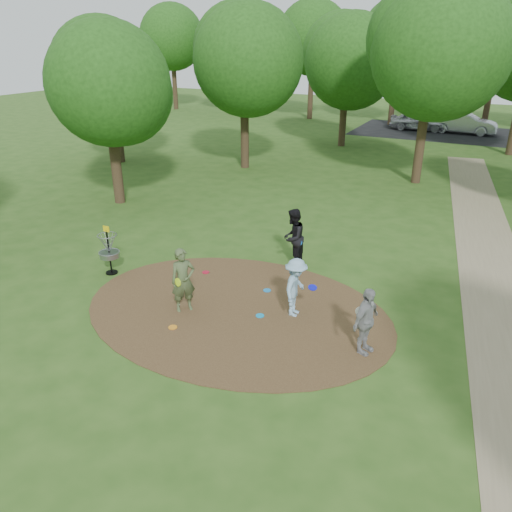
% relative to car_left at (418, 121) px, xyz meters
% --- Properties ---
extents(ground, '(100.00, 100.00, 0.00)m').
position_rel_car_left_xyz_m(ground, '(0.53, -30.19, -0.71)').
color(ground, '#2D5119').
rests_on(ground, ground).
extents(dirt_clearing, '(8.40, 8.40, 0.02)m').
position_rel_car_left_xyz_m(dirt_clearing, '(0.53, -30.19, -0.70)').
color(dirt_clearing, '#47301C').
rests_on(dirt_clearing, ground).
extents(footpath, '(7.55, 39.89, 0.01)m').
position_rel_car_left_xyz_m(footpath, '(7.03, -28.19, -0.70)').
color(footpath, '#8C7A5B').
rests_on(footpath, ground).
extents(parking_lot, '(14.00, 8.00, 0.01)m').
position_rel_car_left_xyz_m(parking_lot, '(2.53, -0.19, -0.70)').
color(parking_lot, black).
rests_on(parking_lot, ground).
extents(player_observer_with_disc, '(0.74, 0.76, 1.75)m').
position_rel_car_left_xyz_m(player_observer_with_disc, '(-0.70, -30.77, 0.17)').
color(player_observer_with_disc, '#495A34').
rests_on(player_observer_with_disc, ground).
extents(player_throwing_with_disc, '(0.95, 1.06, 1.58)m').
position_rel_car_left_xyz_m(player_throwing_with_disc, '(2.01, -29.71, 0.09)').
color(player_throwing_with_disc, '#8DB6D3').
rests_on(player_throwing_with_disc, ground).
extents(player_walking_with_disc, '(0.71, 0.91, 1.85)m').
position_rel_car_left_xyz_m(player_walking_with_disc, '(0.76, -26.86, 0.22)').
color(player_walking_with_disc, black).
rests_on(player_walking_with_disc, ground).
extents(player_waiting_with_disc, '(0.65, 1.03, 1.64)m').
position_rel_car_left_xyz_m(player_waiting_with_disc, '(4.06, -30.58, 0.11)').
color(player_waiting_with_disc, '#949396').
rests_on(player_waiting_with_disc, ground).
extents(disc_ground_cyan, '(0.22, 0.22, 0.02)m').
position_rel_car_left_xyz_m(disc_ground_cyan, '(0.81, -28.86, -0.68)').
color(disc_ground_cyan, '#197CC8').
rests_on(disc_ground_cyan, dirt_clearing).
extents(disc_ground_blue, '(0.22, 0.22, 0.02)m').
position_rel_car_left_xyz_m(disc_ground_blue, '(1.24, -30.21, -0.68)').
color(disc_ground_blue, '#0C8FD1').
rests_on(disc_ground_blue, dirt_clearing).
extents(disc_ground_red, '(0.22, 0.22, 0.02)m').
position_rel_car_left_xyz_m(disc_ground_red, '(-1.38, -28.62, -0.68)').
color(disc_ground_red, '#B4122B').
rests_on(disc_ground_red, dirt_clearing).
extents(car_left, '(4.17, 1.73, 1.41)m').
position_rel_car_left_xyz_m(car_left, '(0.00, 0.00, 0.00)').
color(car_left, '#A5A6AC').
rests_on(car_left, ground).
extents(car_right, '(4.63, 1.77, 1.51)m').
position_rel_car_left_xyz_m(car_right, '(3.24, 0.07, 0.05)').
color(car_right, '#B1B2B9').
rests_on(car_right, ground).
extents(disc_ground_orange, '(0.22, 0.22, 0.02)m').
position_rel_car_left_xyz_m(disc_ground_orange, '(-0.46, -31.68, -0.68)').
color(disc_ground_orange, orange).
rests_on(disc_ground_orange, dirt_clearing).
extents(disc_golf_basket, '(0.63, 0.63, 1.54)m').
position_rel_car_left_xyz_m(disc_golf_basket, '(-3.97, -29.89, 0.17)').
color(disc_golf_basket, black).
rests_on(disc_golf_basket, ground).
extents(tree_ring, '(37.18, 45.79, 9.59)m').
position_rel_car_left_xyz_m(tree_ring, '(1.41, -19.86, 4.55)').
color(tree_ring, '#332316').
rests_on(tree_ring, ground).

